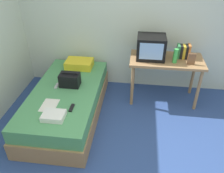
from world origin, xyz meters
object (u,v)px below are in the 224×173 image
magazine (49,105)px  folded_towel (54,116)px  book_row (183,51)px  handbag (70,80)px  desk (166,64)px  picture_frame (192,59)px  tv (151,47)px  bed (67,102)px  pillow (79,64)px  remote_dark (72,108)px  water_bottle (175,56)px  remote_silver (57,86)px

magazine → folded_towel: 0.28m
book_row → handbag: 1.84m
desk → handbag: 1.56m
book_row → picture_frame: bearing=-66.5°
desk → tv: tv is taller
bed → handbag: 0.36m
pillow → magazine: bearing=-97.0°
bed → picture_frame: 2.02m
bed → picture_frame: size_ratio=11.51×
pillow → handbag: size_ratio=1.54×
book_row → remote_dark: book_row is taller
water_bottle → remote_silver: (-1.77, -0.45, -0.40)m
tv → remote_dark: size_ratio=2.82×
tv → book_row: size_ratio=1.96×
book_row → magazine: (-1.86, -1.12, -0.40)m
remote_silver → water_bottle: bearing=14.1°
water_bottle → folded_towel: size_ratio=0.80×
tv → water_bottle: 0.40m
water_bottle → pillow: (-1.58, 0.21, -0.34)m
magazine → folded_towel: bearing=-58.2°
magazine → folded_towel: size_ratio=1.04×
remote_silver → handbag: bearing=14.6°
pillow → folded_towel: 1.37m
magazine → bed: bearing=76.6°
bed → magazine: magazine is taller
tv → bed: bearing=-152.7°
desk → picture_frame: size_ratio=6.67×
pillow → remote_dark: (0.18, -1.16, -0.05)m
book_row → remote_dark: size_ratio=1.44×
water_bottle → handbag: size_ratio=0.74×
handbag → remote_silver: handbag is taller
folded_towel → handbag: bearing=90.4°
water_bottle → magazine: 1.99m
folded_towel → remote_dark: bearing=52.0°
picture_frame → handbag: 1.87m
magazine → remote_dark: size_ratio=1.86×
book_row → folded_towel: (-1.71, -1.36, -0.37)m
desk → book_row: bearing=17.4°
tv → folded_towel: tv is taller
picture_frame → folded_towel: (-1.81, -1.14, -0.35)m
water_bottle → book_row: book_row is taller
tv → magazine: tv is taller
desk → folded_towel: 1.95m
tv → water_bottle: (0.37, -0.13, -0.07)m
desk → tv: bearing=177.8°
bed → book_row: bearing=22.0°
water_bottle → book_row: size_ratio=0.99×
water_bottle → pillow: water_bottle is taller
magazine → book_row: bearing=31.2°
bed → magazine: bearing=-103.4°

